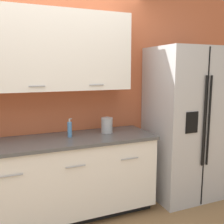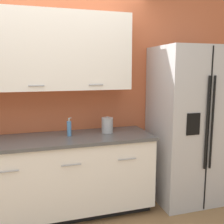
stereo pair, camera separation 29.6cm
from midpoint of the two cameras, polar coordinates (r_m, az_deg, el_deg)
The scene contains 5 objects.
wall_back at distance 3.06m, azimuth -12.62°, elevation 5.89°, with size 10.00×0.39×2.60m.
counter_unit at distance 3.00m, azimuth -12.52°, elevation -13.90°, with size 2.48×0.64×0.90m.
refrigerator at distance 3.42m, azimuth 19.01°, elevation -2.69°, with size 0.89×0.74×1.89m.
soap_dispenser at distance 2.90m, azimuth -6.45°, elevation -3.57°, with size 0.05×0.05×0.20m.
steel_canister at distance 3.04m, azimuth 1.76°, elevation -2.89°, with size 0.14×0.14×0.19m.
Camera 2 is at (-0.11, -2.03, 1.62)m, focal length 42.00 mm.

